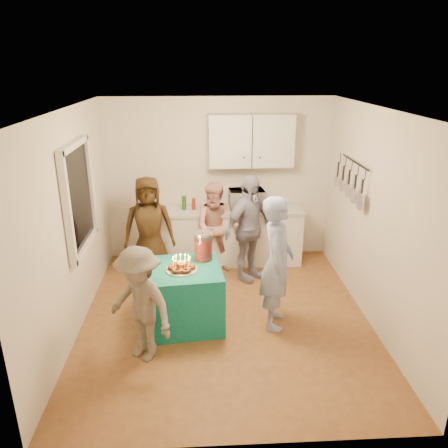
{
  "coord_description": "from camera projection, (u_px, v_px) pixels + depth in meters",
  "views": [
    {
      "loc": [
        -0.29,
        -4.83,
        3.07
      ],
      "look_at": [
        0.0,
        0.35,
        1.15
      ],
      "focal_mm": 35.0,
      "sensor_mm": 36.0,
      "label": 1
    }
  ],
  "objects": [
    {
      "name": "countertop",
      "position": [
        232.0,
        210.0,
        6.9
      ],
      "size": [
        2.24,
        0.62,
        0.05
      ],
      "primitive_type": "cube",
      "color": "beige",
      "rests_on": "counter"
    },
    {
      "name": "woman_back_right",
      "position": [
        248.0,
        229.0,
        6.36
      ],
      "size": [
        0.95,
        0.92,
        1.6
      ],
      "primitive_type": "imported",
      "rotation": [
        0.0,
        0.0,
        0.74
      ],
      "color": "#1A1139",
      "rests_on": "floor"
    },
    {
      "name": "man_birthday",
      "position": [
        277.0,
        263.0,
        5.2
      ],
      "size": [
        0.51,
        0.67,
        1.66
      ],
      "primitive_type": "imported",
      "rotation": [
        0.0,
        0.0,
        1.38
      ],
      "color": "#99ACDE",
      "rests_on": "floor"
    },
    {
      "name": "woman_back_left",
      "position": [
        149.0,
        227.0,
        6.48
      ],
      "size": [
        0.81,
        0.58,
        1.55
      ],
      "primitive_type": "imported",
      "rotation": [
        0.0,
        0.0,
        0.11
      ],
      "color": "brown",
      "rests_on": "floor"
    },
    {
      "name": "back_wall",
      "position": [
        218.0,
        180.0,
        7.03
      ],
      "size": [
        3.6,
        3.6,
        0.0
      ],
      "primitive_type": "plane",
      "color": "silver",
      "rests_on": "floor"
    },
    {
      "name": "left_wall",
      "position": [
        71.0,
        225.0,
        5.06
      ],
      "size": [
        4.0,
        4.0,
        0.0
      ],
      "primitive_type": "plane",
      "color": "silver",
      "rests_on": "floor"
    },
    {
      "name": "pot_rack",
      "position": [
        352.0,
        181.0,
        5.8
      ],
      "size": [
        0.12,
        1.0,
        0.6
      ],
      "primitive_type": "cube",
      "color": "black",
      "rests_on": "right_wall"
    },
    {
      "name": "upper_cabinet",
      "position": [
        251.0,
        141.0,
        6.69
      ],
      "size": [
        1.3,
        0.3,
        0.8
      ],
      "primitive_type": "cube",
      "color": "white",
      "rests_on": "back_wall"
    },
    {
      "name": "window_night",
      "position": [
        78.0,
        197.0,
        5.26
      ],
      "size": [
        0.04,
        1.0,
        1.2
      ],
      "primitive_type": "cube",
      "color": "black",
      "rests_on": "left_wall"
    },
    {
      "name": "woman_back_center",
      "position": [
        217.0,
        228.0,
        6.63
      ],
      "size": [
        0.74,
        0.6,
        1.42
      ],
      "primitive_type": "imported",
      "rotation": [
        0.0,
        0.0,
        -0.09
      ],
      "color": "#D1716D",
      "rests_on": "floor"
    },
    {
      "name": "right_wall",
      "position": [
        375.0,
        220.0,
        5.25
      ],
      "size": [
        4.0,
        4.0,
        0.0
      ],
      "primitive_type": "plane",
      "color": "silver",
      "rests_on": "floor"
    },
    {
      "name": "child_near_left",
      "position": [
        140.0,
        305.0,
        4.64
      ],
      "size": [
        0.97,
        0.91,
        1.32
      ],
      "primitive_type": "imported",
      "rotation": [
        0.0,
        0.0,
        -0.67
      ],
      "color": "#635A4F",
      "rests_on": "floor"
    },
    {
      "name": "punch_jar",
      "position": [
        203.0,
        247.0,
        5.41
      ],
      "size": [
        0.22,
        0.22,
        0.34
      ],
      "primitive_type": "cylinder",
      "color": "#B00E1B",
      "rests_on": "party_table"
    },
    {
      "name": "donut_cake",
      "position": [
        181.0,
        263.0,
        5.15
      ],
      "size": [
        0.38,
        0.38,
        0.18
      ],
      "primitive_type": null,
      "color": "#381C0C",
      "rests_on": "party_table"
    },
    {
      "name": "floor",
      "position": [
        226.0,
        317.0,
        5.61
      ],
      "size": [
        4.0,
        4.0,
        0.0
      ],
      "primitive_type": "plane",
      "color": "brown",
      "rests_on": "ground"
    },
    {
      "name": "ceiling",
      "position": [
        226.0,
        109.0,
        4.7
      ],
      "size": [
        4.0,
        4.0,
        0.0
      ],
      "primitive_type": "plane",
      "color": "white",
      "rests_on": "floor"
    },
    {
      "name": "party_table",
      "position": [
        186.0,
        296.0,
        5.37
      ],
      "size": [
        0.93,
        0.93,
        0.76
      ],
      "primitive_type": "cube",
      "rotation": [
        0.0,
        0.0,
        0.11
      ],
      "color": "#127B6F",
      "rests_on": "floor"
    },
    {
      "name": "microwave",
      "position": [
        247.0,
        199.0,
        6.85
      ],
      "size": [
        0.56,
        0.4,
        0.3
      ],
      "primitive_type": "imported",
      "rotation": [
        0.0,
        0.0,
        0.07
      ],
      "color": "white",
      "rests_on": "countertop"
    },
    {
      "name": "counter",
      "position": [
        232.0,
        237.0,
        7.06
      ],
      "size": [
        2.2,
        0.58,
        0.86
      ],
      "primitive_type": "cube",
      "color": "white",
      "rests_on": "floor"
    }
  ]
}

